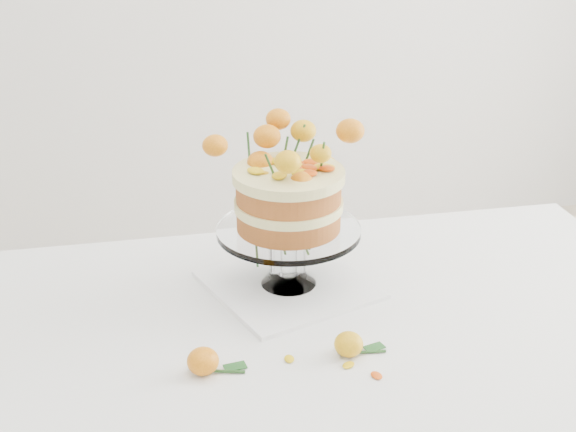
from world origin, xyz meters
TOP-DOWN VIEW (x-y plane):
  - table at (0.00, 0.00)m, footprint 1.43×0.93m
  - napkin at (-0.07, 0.16)m, footprint 0.39×0.39m
  - cake_stand at (-0.07, 0.16)m, footprint 0.30×0.30m
  - rose_vase at (-0.07, 0.19)m, footprint 0.33×0.33m
  - loose_rose_near at (-0.01, -0.10)m, footprint 0.10×0.05m
  - loose_rose_far at (-0.28, -0.11)m, footprint 0.10×0.06m
  - stray_petal_a at (-0.12, -0.10)m, footprint 0.03×0.02m
  - stray_petal_b at (-0.02, -0.14)m, footprint 0.03×0.02m
  - stray_petal_c at (0.02, -0.18)m, footprint 0.03×0.02m

SIDE VIEW (x-z plane):
  - table at x=0.00m, z-range 0.30..1.05m
  - stray_petal_a at x=-0.12m, z-range 0.76..0.76m
  - stray_petal_b at x=-0.02m, z-range 0.76..0.76m
  - stray_petal_c at x=0.02m, z-range 0.76..0.76m
  - napkin at x=-0.07m, z-range 0.76..0.77m
  - loose_rose_near at x=-0.01m, z-range 0.76..0.80m
  - loose_rose_far at x=-0.28m, z-range 0.76..0.80m
  - cake_stand at x=-0.07m, z-range 0.81..1.08m
  - rose_vase at x=-0.07m, z-range 0.79..1.18m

